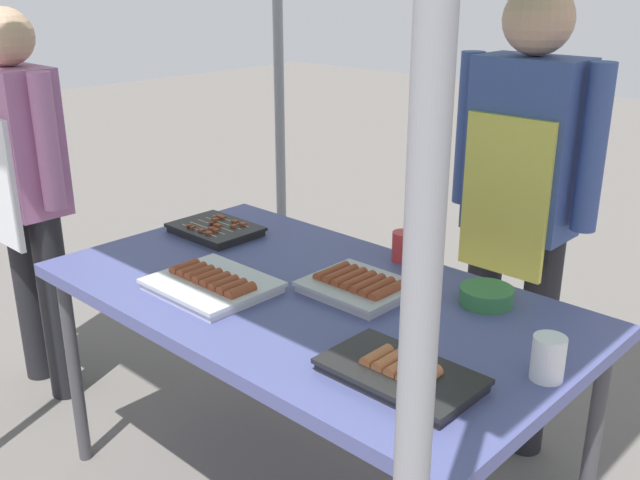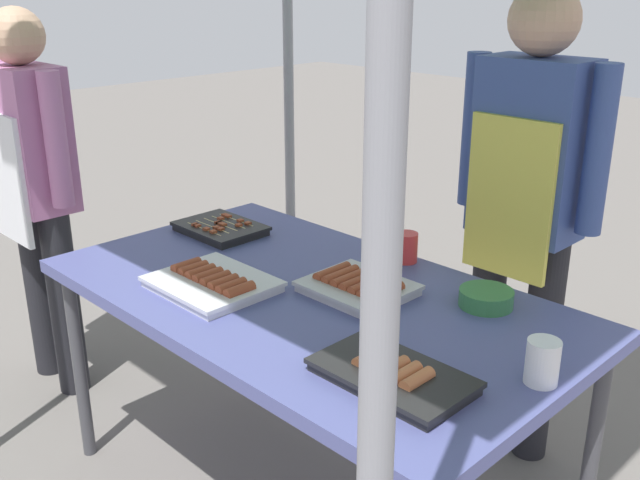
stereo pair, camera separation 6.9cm
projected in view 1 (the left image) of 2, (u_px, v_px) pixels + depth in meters
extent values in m
cube|color=#4C518C|center=(308.00, 298.00, 2.14)|extent=(1.60, 0.90, 0.04)
cylinder|color=#3F3F44|center=(74.00, 371.00, 2.48)|extent=(0.04, 0.04, 0.71)
cylinder|color=#3F3F44|center=(246.00, 300.00, 3.01)|extent=(0.04, 0.04, 0.71)
cylinder|color=#3F3F44|center=(591.00, 451.00, 2.06)|extent=(0.04, 0.04, 0.71)
cylinder|color=gray|center=(416.00, 392.00, 0.82)|extent=(0.04, 0.04, 2.36)
cylinder|color=gray|center=(279.00, 84.00, 3.14)|extent=(0.04, 0.04, 2.36)
cube|color=silver|center=(212.00, 288.00, 2.14)|extent=(0.33, 0.28, 0.02)
cube|color=silver|center=(212.00, 283.00, 2.13)|extent=(0.35, 0.29, 0.01)
cylinder|color=brown|center=(185.00, 268.00, 2.21)|extent=(0.03, 0.10, 0.03)
cylinder|color=brown|center=(192.00, 271.00, 2.19)|extent=(0.03, 0.10, 0.03)
cylinder|color=brown|center=(200.00, 274.00, 2.16)|extent=(0.03, 0.10, 0.03)
cylinder|color=brown|center=(208.00, 277.00, 2.14)|extent=(0.03, 0.10, 0.03)
cylinder|color=brown|center=(216.00, 281.00, 2.12)|extent=(0.03, 0.10, 0.03)
cylinder|color=brown|center=(224.00, 284.00, 2.09)|extent=(0.03, 0.10, 0.03)
cylinder|color=brown|center=(232.00, 288.00, 2.07)|extent=(0.03, 0.10, 0.03)
cylinder|color=brown|center=(241.00, 292.00, 2.05)|extent=(0.03, 0.10, 0.03)
cube|color=black|center=(216.00, 231.00, 2.60)|extent=(0.29, 0.22, 0.02)
cube|color=black|center=(215.00, 227.00, 2.60)|extent=(0.31, 0.23, 0.01)
cylinder|color=tan|center=(199.00, 231.00, 2.55)|extent=(0.20, 0.01, 0.01)
cube|color=brown|center=(190.00, 227.00, 2.58)|extent=(0.02, 0.02, 0.02)
cube|color=brown|center=(209.00, 234.00, 2.51)|extent=(0.02, 0.02, 0.02)
cube|color=brown|center=(202.00, 232.00, 2.54)|extent=(0.02, 0.02, 0.02)
cube|color=brown|center=(192.00, 228.00, 2.57)|extent=(0.02, 0.02, 0.02)
cylinder|color=tan|center=(207.00, 228.00, 2.57)|extent=(0.20, 0.01, 0.01)
cube|color=brown|center=(216.00, 232.00, 2.54)|extent=(0.02, 0.02, 0.02)
cube|color=brown|center=(212.00, 230.00, 2.56)|extent=(0.02, 0.02, 0.02)
cylinder|color=tan|center=(215.00, 226.00, 2.60)|extent=(0.20, 0.01, 0.01)
cube|color=brown|center=(213.00, 225.00, 2.61)|extent=(0.02, 0.02, 0.02)
cube|color=brown|center=(215.00, 226.00, 2.60)|extent=(0.02, 0.02, 0.02)
cube|color=brown|center=(218.00, 227.00, 2.59)|extent=(0.02, 0.02, 0.02)
cylinder|color=tan|center=(223.00, 224.00, 2.62)|extent=(0.20, 0.01, 0.01)
cube|color=brown|center=(234.00, 227.00, 2.58)|extent=(0.02, 0.02, 0.02)
cube|color=brown|center=(215.00, 221.00, 2.65)|extent=(0.02, 0.02, 0.02)
cylinder|color=tan|center=(231.00, 221.00, 2.65)|extent=(0.20, 0.01, 0.01)
cube|color=brown|center=(235.00, 223.00, 2.63)|extent=(0.02, 0.02, 0.02)
cube|color=brown|center=(219.00, 217.00, 2.69)|extent=(0.02, 0.02, 0.02)
cube|color=brown|center=(223.00, 219.00, 2.68)|extent=(0.02, 0.02, 0.02)
cube|color=brown|center=(243.00, 226.00, 2.60)|extent=(0.02, 0.02, 0.02)
cube|color=black|center=(400.00, 377.00, 1.66)|extent=(0.35, 0.20, 0.02)
cube|color=black|center=(401.00, 371.00, 1.66)|extent=(0.36, 0.21, 0.01)
cylinder|color=#B7663D|center=(377.00, 357.00, 1.70)|extent=(0.03, 0.09, 0.03)
cylinder|color=#B7663D|center=(389.00, 362.00, 1.68)|extent=(0.03, 0.09, 0.03)
cylinder|color=#B7663D|center=(401.00, 367.00, 1.65)|extent=(0.03, 0.09, 0.03)
cylinder|color=#B7663D|center=(413.00, 373.00, 1.63)|extent=(0.03, 0.09, 0.03)
cylinder|color=#B7663D|center=(426.00, 378.00, 1.61)|extent=(0.03, 0.09, 0.03)
cube|color=#ADADB2|center=(358.00, 290.00, 2.12)|extent=(0.28, 0.24, 0.02)
cube|color=#ADADB2|center=(358.00, 285.00, 2.12)|extent=(0.30, 0.26, 0.01)
cylinder|color=brown|center=(332.00, 272.00, 2.18)|extent=(0.03, 0.14, 0.03)
cylinder|color=brown|center=(341.00, 275.00, 2.16)|extent=(0.03, 0.14, 0.03)
cylinder|color=brown|center=(349.00, 278.00, 2.14)|extent=(0.03, 0.14, 0.03)
cylinder|color=brown|center=(359.00, 282.00, 2.11)|extent=(0.03, 0.14, 0.03)
cylinder|color=brown|center=(368.00, 285.00, 2.09)|extent=(0.03, 0.14, 0.03)
cylinder|color=brown|center=(377.00, 288.00, 2.07)|extent=(0.03, 0.14, 0.03)
cylinder|color=brown|center=(387.00, 292.00, 2.05)|extent=(0.03, 0.14, 0.03)
cylinder|color=#33723F|center=(486.00, 296.00, 2.05)|extent=(0.15, 0.15, 0.05)
cylinder|color=white|center=(548.00, 358.00, 1.66)|extent=(0.08, 0.08, 0.11)
cylinder|color=red|center=(403.00, 246.00, 2.35)|extent=(0.08, 0.08, 0.10)
cylinder|color=black|center=(480.00, 328.00, 2.66)|extent=(0.12, 0.12, 0.81)
cylinder|color=black|center=(535.00, 348.00, 2.52)|extent=(0.12, 0.12, 0.81)
cube|color=#384C8C|center=(526.00, 147.00, 2.35)|extent=(0.34, 0.20, 0.58)
cube|color=#D8CC4C|center=(505.00, 197.00, 2.32)|extent=(0.30, 0.02, 0.52)
cylinder|color=#384C8C|center=(468.00, 129.00, 2.48)|extent=(0.08, 0.08, 0.52)
cylinder|color=#384C8C|center=(593.00, 149.00, 2.20)|extent=(0.08, 0.08, 0.52)
sphere|color=tan|center=(539.00, 19.00, 2.21)|extent=(0.22, 0.22, 0.22)
cylinder|color=black|center=(30.00, 293.00, 3.01)|extent=(0.12, 0.12, 0.77)
cylinder|color=black|center=(56.00, 308.00, 2.87)|extent=(0.12, 0.12, 0.77)
cube|color=#B26B9E|center=(20.00, 141.00, 2.71)|extent=(0.34, 0.20, 0.55)
cylinder|color=#B26B9E|center=(47.00, 142.00, 2.56)|extent=(0.08, 0.08, 0.49)
sphere|color=tan|center=(5.00, 36.00, 2.58)|extent=(0.21, 0.21, 0.21)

